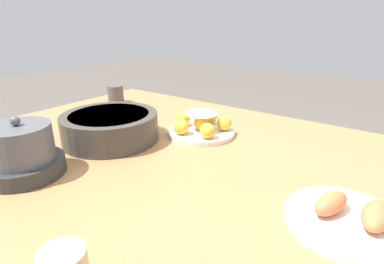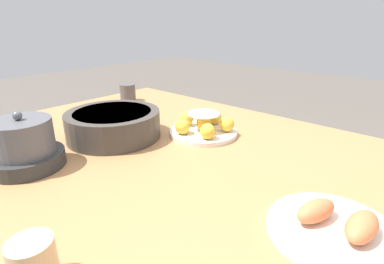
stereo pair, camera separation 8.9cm
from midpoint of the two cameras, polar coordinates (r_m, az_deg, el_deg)
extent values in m
cylinder|color=#A87547|center=(1.86, -6.77, -3.16)|extent=(0.06, 0.06, 0.67)
cube|color=#A87547|center=(0.92, 0.27, -5.07)|extent=(1.58, 1.10, 0.03)
cylinder|color=silver|center=(1.06, 4.60, -0.11)|extent=(0.24, 0.24, 0.02)
sphere|color=yellow|center=(1.09, 1.23, 2.53)|extent=(0.05, 0.05, 0.05)
sphere|color=yellow|center=(1.01, 0.68, 0.98)|extent=(0.05, 0.05, 0.05)
sphere|color=yellow|center=(0.97, 5.62, 0.08)|extent=(0.05, 0.05, 0.05)
sphere|color=yellow|center=(1.05, 9.07, 1.40)|extent=(0.05, 0.05, 0.05)
sphere|color=yellow|center=(1.12, 6.57, 2.77)|extent=(0.05, 0.05, 0.05)
ellipsoid|color=white|center=(1.04, 4.70, 3.44)|extent=(0.11, 0.11, 0.02)
sphere|color=yellow|center=(1.05, 4.65, 1.62)|extent=(0.05, 0.05, 0.05)
cylinder|color=#3D3833|center=(1.04, -12.35, 1.39)|extent=(0.32, 0.32, 0.09)
cylinder|color=brown|center=(1.03, -12.52, 3.49)|extent=(0.26, 0.26, 0.01)
cylinder|color=silver|center=(0.67, 28.84, -16.27)|extent=(0.25, 0.25, 0.01)
ellipsoid|color=#E57042|center=(0.66, 26.27, -13.43)|extent=(0.07, 0.10, 0.04)
ellipsoid|color=#E57042|center=(0.66, 33.18, -14.94)|extent=(0.05, 0.10, 0.04)
cylinder|color=#4C4747|center=(1.51, -10.49, 7.35)|extent=(0.08, 0.08, 0.08)
cylinder|color=#DBB27F|center=(0.53, -23.44, -22.05)|extent=(0.07, 0.07, 0.08)
cylinder|color=#2D2D2D|center=(0.92, -26.57, -4.82)|extent=(0.20, 0.20, 0.04)
cylinder|color=#515156|center=(0.90, -27.25, -0.88)|extent=(0.16, 0.16, 0.09)
sphere|color=#515156|center=(0.88, -27.88, 2.72)|extent=(0.02, 0.02, 0.02)
camera|label=1|loc=(0.04, -87.37, 1.00)|focal=28.00mm
camera|label=2|loc=(0.04, 92.63, -1.00)|focal=28.00mm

